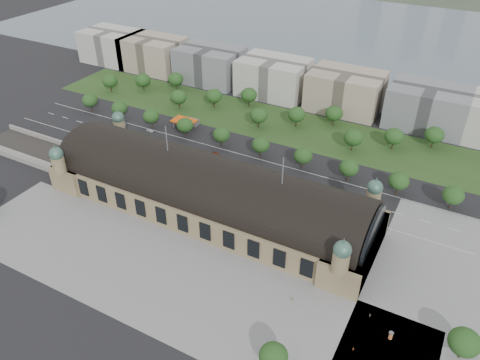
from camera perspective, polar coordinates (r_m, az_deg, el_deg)
The scene contains 61 objects.
ground at distance 212.92m, azimuth -3.84°, elevation -3.64°, with size 900.00×900.00×0.00m, color black.
station at distance 206.86m, azimuth -3.95°, elevation -1.38°, with size 150.00×48.40×44.30m.
track_cutting at distance 277.55m, azimuth -23.86°, elevation 3.09°, with size 70.00×24.00×3.10m.
plaza_south at distance 181.76m, azimuth -8.52°, elevation -11.96°, with size 190.00×48.00×0.12m, color gray.
plaza_east at distance 191.95m, azimuth 24.03°, elevation -12.24°, with size 56.00×100.00×0.12m, color gray.
road_slab at distance 248.32m, azimuth -3.19°, elevation 2.38°, with size 260.00×26.00×0.10m, color black.
grass_belt at distance 288.73m, azimuth 3.35°, elevation 7.13°, with size 300.00×45.00×0.10m, color #2A461C.
petrol_station at distance 283.31m, azimuth -6.26°, elevation 7.10°, with size 14.00×13.00×5.05m.
lake at distance 467.61m, azimuth 16.48°, elevation 16.40°, with size 700.00×320.00×0.08m, color slate.
office_0 at distance 397.77m, azimuth -15.23°, elevation 15.49°, with size 45.00×32.00×24.00m, color beige.
office_1 at distance 372.56m, azimuth -10.48°, elevation 14.88°, with size 45.00×32.00×24.00m, color tan.
office_2 at distance 345.01m, azimuth -3.68°, elevation 13.84°, with size 45.00×32.00×24.00m, color gray.
office_3 at distance 322.89m, azimuth 4.10°, elevation 12.40°, with size 45.00×32.00×24.00m, color beige.
office_4 at distance 307.39m, azimuth 12.72°, elevation 10.52°, with size 45.00×32.00×24.00m, color tan.
office_5 at distance 299.52m, azimuth 21.89°, elevation 8.25°, with size 45.00×32.00×24.00m, color gray.
tree_row_0 at distance 313.00m, azimuth -17.84°, elevation 9.22°, with size 9.60×9.60×11.52m.
tree_row_1 at distance 297.21m, azimuth -14.49°, elevation 8.48°, with size 9.60×9.60×11.52m.
tree_row_2 at distance 282.58m, azimuth -10.79°, elevation 7.63°, with size 9.60×9.60×11.52m.
tree_row_3 at distance 269.30m, azimuth -6.72°, elevation 6.65°, with size 9.60×9.60×11.52m.
tree_row_4 at distance 257.57m, azimuth -2.28°, elevation 5.54°, with size 9.60×9.60×11.52m.
tree_row_5 at distance 247.62m, azimuth 2.54°, elevation 4.29°, with size 9.60×9.60×11.52m.
tree_row_6 at distance 239.67m, azimuth 7.69°, elevation 2.92°, with size 9.60×9.60×11.52m.
tree_row_7 at distance 233.92m, azimuth 13.14°, elevation 1.44°, with size 9.60×9.60×11.52m.
tree_row_8 at distance 230.54m, azimuth 18.80°, elevation -0.11°, with size 9.60×9.60×11.52m.
tree_row_9 at distance 229.63m, azimuth 24.56°, elevation -1.69°, with size 9.60×9.60×11.52m.
tree_belt_0 at distance 338.76m, azimuth -15.60°, elevation 11.58°, with size 10.40×10.40×12.48m.
tree_belt_1 at distance 334.96m, azimuth -11.76°, elevation 11.86°, with size 10.40×10.40×12.48m.
tree_belt_2 at distance 332.63m, azimuth -7.84°, elevation 12.09°, with size 10.40×10.40×12.48m.
tree_belt_3 at distance 304.34m, azimuth -7.49°, elevation 10.02°, with size 10.40×10.40×12.48m.
tree_belt_4 at distance 303.68m, azimuth -3.19°, elevation 10.21°, with size 10.40×10.40×12.48m.
tree_belt_5 at distance 304.69m, azimuth 1.10°, elevation 10.33°, with size 10.40×10.40×12.48m.
tree_belt_6 at distance 277.45m, azimuth 2.31°, elevation 7.86°, with size 10.40×10.40×12.48m.
tree_belt_7 at distance 280.62m, azimuth 6.93°, elevation 7.94°, with size 10.40×10.40×12.48m.
tree_belt_8 at distance 285.53m, azimuth 11.41°, elevation 7.98°, with size 10.40×10.40×12.48m.
tree_belt_9 at distance 260.45m, azimuth 13.66°, elevation 5.04°, with size 10.40×10.40×12.48m.
tree_belt_10 at distance 267.89m, azimuth 18.28°, elevation 5.09°, with size 10.40×10.40×12.48m.
tree_belt_11 at distance 276.97m, azimuth 22.62°, elevation 5.10°, with size 10.40×10.40×12.48m.
tree_plaza_ne at distance 167.39m, azimuth 25.70°, elevation -17.39°, with size 10.00×10.00×11.69m.
tree_plaza_s at distance 150.60m, azimuth 4.09°, elevation -20.60°, with size 9.00×9.00×10.64m.
traffic_car_0 at distance 288.08m, azimuth -16.04°, elevation 5.93°, with size 1.95×4.86×1.65m, color white.
traffic_car_1 at distance 281.22m, azimuth -10.93°, elevation 5.94°, with size 1.51×4.34×1.43m, color #95979E.
traffic_car_2 at distance 261.14m, azimuth -8.90°, elevation 3.86°, with size 2.28×4.94×1.37m, color black.
traffic_car_3 at distance 252.76m, azimuth -2.89°, elevation 3.18°, with size 1.89×4.64×1.35m, color maroon.
traffic_car_4 at distance 233.31m, azimuth 1.75°, elevation 0.34°, with size 1.52×3.79×1.29m, color #171D41.
traffic_car_5 at distance 224.79m, azimuth 12.58°, elevation -2.01°, with size 1.40×4.02×1.33m, color slate.
traffic_car_6 at distance 219.12m, azimuth 15.71°, elevation -3.57°, with size 2.46×5.33×1.48m, color white.
parked_car_0 at distance 257.38m, azimuth -12.14°, elevation 3.01°, with size 1.45×4.15×1.37m, color black.
parked_car_1 at distance 256.40m, azimuth -11.60°, elevation 2.95°, with size 2.30×4.99×1.39m, color maroon.
parked_car_2 at distance 248.19m, azimuth -8.49°, elevation 2.20°, with size 1.96×4.82×1.40m, color #192048.
parked_car_3 at distance 247.79m, azimuth -9.83°, elevation 2.04°, with size 1.95×4.85×1.65m, color #595B60.
parked_car_4 at distance 246.57m, azimuth -9.42°, elevation 1.90°, with size 1.71×4.89×1.61m, color silver.
parked_car_5 at distance 255.09m, azimuth -11.06°, elevation 2.85°, with size 2.28×4.94×1.37m, color gray.
parked_car_6 at distance 243.87m, azimuth -6.89°, elevation 1.72°, with size 1.93×4.75×1.38m, color black.
bus_west at distance 237.40m, azimuth -1.30°, elevation 1.33°, with size 3.07×13.13×3.66m, color red.
bus_mid at distance 225.81m, azimuth 5.75°, elevation -0.72°, with size 3.16×13.52×3.77m, color silver.
bus_east at distance 219.33m, azimuth 7.63°, elevation -2.15°, with size 2.53×10.80×3.01m, color silver.
advertising_column at distance 168.80m, azimuth 17.89°, elevation -17.58°, with size 1.55×1.55×2.94m.
pedestrian_0 at distance 173.08m, azimuth 6.37°, elevation -14.31°, with size 0.81×0.47×1.66m, color gray.
pedestrian_1 at distance 163.07m, azimuth 13.65°, elevation -19.41°, with size 0.66×0.44×1.82m, color gray.
pedestrian_2 at distance 173.35m, azimuth 15.58°, elevation -15.57°, with size 0.92×0.53×1.89m, color gray.
pedestrian_4 at distance 159.47m, azimuth 4.00°, elevation -19.88°, with size 1.02×0.44×1.58m, color gray.
Camera 1 is at (92.72, -141.81, 128.94)m, focal length 35.00 mm.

